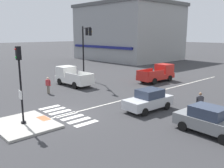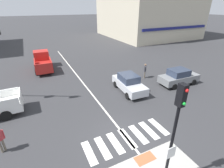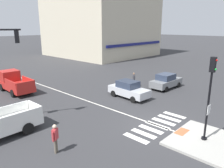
# 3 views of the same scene
# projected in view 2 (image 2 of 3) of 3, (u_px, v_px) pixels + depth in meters

# --- Properties ---
(ground_plane) EXTENTS (300.00, 300.00, 0.00)m
(ground_plane) POSITION_uv_depth(u_px,v_px,m) (128.00, 140.00, 10.05)
(ground_plane) COLOR #333335
(tactile_pad_front) EXTENTS (1.10, 0.60, 0.01)m
(tactile_pad_front) POSITION_uv_depth(u_px,v_px,m) (145.00, 158.00, 8.65)
(tactile_pad_front) COLOR #DB5B38
(tactile_pad_front) RESTS_ON traffic_island
(signal_pole) EXTENTS (0.44, 0.38, 4.94)m
(signal_pole) POSITION_uv_depth(u_px,v_px,m) (174.00, 131.00, 6.23)
(signal_pole) COLOR black
(signal_pole) RESTS_ON traffic_island
(crosswalk_stripe_a) EXTENTS (0.44, 1.80, 0.01)m
(crosswalk_stripe_a) POSITION_uv_depth(u_px,v_px,m) (89.00, 153.00, 9.17)
(crosswalk_stripe_a) COLOR silver
(crosswalk_stripe_a) RESTS_ON ground
(crosswalk_stripe_b) EXTENTS (0.44, 1.80, 0.01)m
(crosswalk_stripe_b) POSITION_uv_depth(u_px,v_px,m) (103.00, 147.00, 9.50)
(crosswalk_stripe_b) COLOR silver
(crosswalk_stripe_b) RESTS_ON ground
(crosswalk_stripe_c) EXTENTS (0.44, 1.80, 0.01)m
(crosswalk_stripe_c) POSITION_uv_depth(u_px,v_px,m) (115.00, 143.00, 9.83)
(crosswalk_stripe_c) COLOR silver
(crosswalk_stripe_c) RESTS_ON ground
(crosswalk_stripe_d) EXTENTS (0.44, 1.80, 0.01)m
(crosswalk_stripe_d) POSITION_uv_depth(u_px,v_px,m) (127.00, 138.00, 10.16)
(crosswalk_stripe_d) COLOR silver
(crosswalk_stripe_d) RESTS_ON ground
(crosswalk_stripe_e) EXTENTS (0.44, 1.80, 0.01)m
(crosswalk_stripe_e) POSITION_uv_depth(u_px,v_px,m) (138.00, 134.00, 10.49)
(crosswalk_stripe_e) COLOR silver
(crosswalk_stripe_e) RESTS_ON ground
(crosswalk_stripe_f) EXTENTS (0.44, 1.80, 0.01)m
(crosswalk_stripe_f) POSITION_uv_depth(u_px,v_px,m) (149.00, 130.00, 10.82)
(crosswalk_stripe_f) COLOR silver
(crosswalk_stripe_f) RESTS_ON ground
(crosswalk_stripe_g) EXTENTS (0.44, 1.80, 0.01)m
(crosswalk_stripe_g) POSITION_uv_depth(u_px,v_px,m) (158.00, 126.00, 11.15)
(crosswalk_stripe_g) COLOR silver
(crosswalk_stripe_g) RESTS_ON ground
(lane_centre_line) EXTENTS (0.14, 28.00, 0.01)m
(lane_centre_line) POSITION_uv_depth(u_px,v_px,m) (81.00, 80.00, 18.12)
(lane_centre_line) COLOR silver
(lane_centre_line) RESTS_ON ground
(building_corner_right) EXTENTS (20.02, 21.36, 17.22)m
(building_corner_right) POSITION_uv_depth(u_px,v_px,m) (148.00, 0.00, 40.92)
(building_corner_right) COLOR beige
(building_corner_right) RESTS_ON ground
(car_silver_eastbound_mid) EXTENTS (2.01, 4.19, 1.64)m
(car_silver_eastbound_mid) POSITION_uv_depth(u_px,v_px,m) (129.00, 83.00, 15.48)
(car_silver_eastbound_mid) COLOR silver
(car_silver_eastbound_mid) RESTS_ON ground
(car_grey_cross_right) EXTENTS (4.17, 1.98, 1.64)m
(car_grey_cross_right) POSITION_uv_depth(u_px,v_px,m) (179.00, 77.00, 16.84)
(car_grey_cross_right) COLOR slate
(car_grey_cross_right) RESTS_ON ground
(pickup_truck_red_westbound_distant) EXTENTS (2.18, 5.16, 2.08)m
(pickup_truck_red_westbound_distant) POSITION_uv_depth(u_px,v_px,m) (43.00, 61.00, 20.91)
(pickup_truck_red_westbound_distant) COLOR red
(pickup_truck_red_westbound_distant) RESTS_ON ground
(pedestrian_waiting_far_side) EXTENTS (0.41, 0.42, 1.67)m
(pedestrian_waiting_far_side) POSITION_uv_depth(u_px,v_px,m) (145.00, 70.00, 18.21)
(pedestrian_waiting_far_side) COLOR #6B6051
(pedestrian_waiting_far_side) RESTS_ON ground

